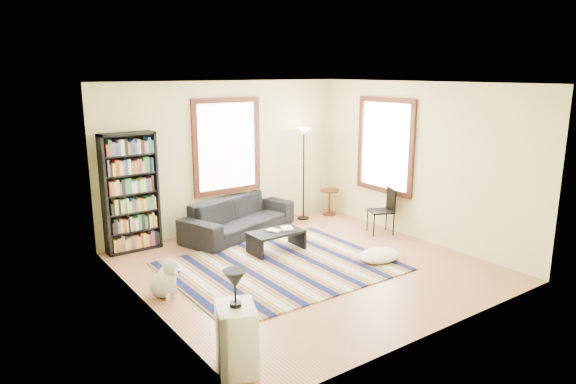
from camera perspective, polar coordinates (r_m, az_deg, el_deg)
floor at (r=8.10m, az=2.08°, el=-8.62°), size 5.00×5.00×0.10m
ceiling at (r=7.51m, az=2.27°, el=12.37°), size 5.00×5.00×0.10m
wall_back at (r=9.78m, az=-7.01°, el=3.97°), size 5.00×0.10×2.80m
wall_front at (r=5.92m, az=17.43°, el=-2.71°), size 5.00×0.10×2.80m
wall_left at (r=6.48m, az=-16.00°, el=-1.27°), size 0.10×5.00×2.80m
wall_right at (r=9.42m, az=14.56°, el=3.28°), size 0.10×5.00×2.80m
window_back at (r=9.68m, az=-6.82°, el=5.07°), size 1.20×0.06×1.60m
window_right at (r=9.86m, az=10.77°, el=5.08°), size 0.06×1.20×1.60m
rug at (r=8.06m, az=-0.80°, el=-8.26°), size 3.30×2.64×0.02m
sofa at (r=9.58m, az=-5.49°, el=-2.72°), size 1.59×2.47×0.67m
bookshelf at (r=8.90m, az=-17.10°, el=-0.08°), size 0.90×0.30×2.00m
coffee_table at (r=8.65m, az=-1.30°, el=-5.53°), size 1.01×0.74×0.36m
book_a at (r=8.53m, az=-1.87°, el=-4.44°), size 0.29×0.26×0.02m
book_b at (r=8.71m, az=-0.68°, el=-4.08°), size 0.26×0.30×0.02m
floor_cushion at (r=8.41m, az=10.10°, el=-6.94°), size 0.84×0.70×0.18m
floor_lamp at (r=10.37m, az=1.74°, el=1.95°), size 0.39×0.39×1.86m
side_table at (r=10.85m, az=4.62°, el=-1.15°), size 0.50×0.50×0.54m
folding_chair at (r=9.69m, az=10.27°, el=-2.11°), size 0.55×0.54×0.86m
white_cabinet at (r=5.39m, az=-5.75°, el=-15.87°), size 0.54×0.61×0.70m
table_lamp at (r=5.15m, az=-5.90°, el=-10.62°), size 0.27×0.27×0.38m
dog at (r=7.18m, az=-13.79°, el=-9.18°), size 0.54×0.64×0.55m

